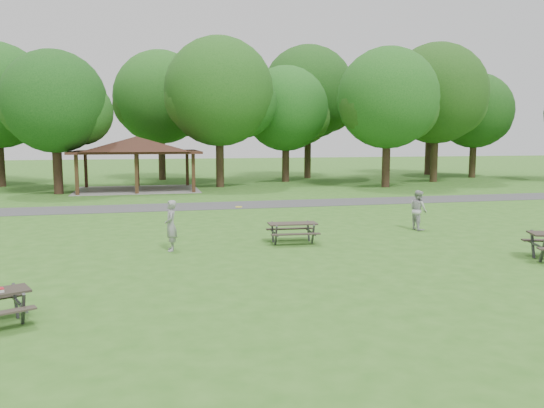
% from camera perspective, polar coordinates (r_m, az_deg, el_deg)
% --- Properties ---
extents(ground, '(160.00, 160.00, 0.00)m').
position_cam_1_polar(ground, '(15.24, -0.18, -6.80)').
color(ground, '#31671D').
rests_on(ground, ground).
extents(asphalt_path, '(120.00, 3.20, 0.02)m').
position_cam_1_polar(asphalt_path, '(28.83, -6.55, -0.19)').
color(asphalt_path, '#404042').
rests_on(asphalt_path, ground).
extents(pavilion, '(8.60, 7.01, 3.76)m').
position_cam_1_polar(pavilion, '(38.41, -14.39, 6.02)').
color(pavilion, '#372314').
rests_on(pavilion, ground).
extents(tree_row_d, '(6.93, 6.60, 9.27)m').
position_cam_1_polar(tree_row_d, '(37.39, -22.22, 9.85)').
color(tree_row_d, black).
rests_on(tree_row_d, ground).
extents(tree_row_e, '(8.40, 8.00, 11.02)m').
position_cam_1_polar(tree_row_e, '(39.92, -5.57, 11.59)').
color(tree_row_e, '#312115').
rests_on(tree_row_e, ground).
extents(tree_row_f, '(7.35, 7.00, 9.55)m').
position_cam_1_polar(tree_row_f, '(44.48, 1.60, 9.95)').
color(tree_row_f, '#332016').
rests_on(tree_row_f, ground).
extents(tree_row_g, '(7.77, 7.40, 10.25)m').
position_cam_1_polar(tree_row_g, '(40.48, 12.44, 10.75)').
color(tree_row_g, black).
rests_on(tree_row_g, ground).
extents(tree_row_h, '(8.61, 8.20, 11.37)m').
position_cam_1_polar(tree_row_h, '(46.43, 17.36, 10.98)').
color(tree_row_h, '#332516').
rests_on(tree_row_h, ground).
extents(tree_row_i, '(7.14, 6.80, 9.52)m').
position_cam_1_polar(tree_row_i, '(52.52, 21.04, 9.13)').
color(tree_row_i, '#312315').
rests_on(tree_row_i, ground).
extents(tree_deep_b, '(8.40, 8.00, 11.13)m').
position_cam_1_polar(tree_deep_b, '(47.55, -11.79, 10.88)').
color(tree_deep_b, black).
rests_on(tree_deep_b, ground).
extents(tree_deep_c, '(8.82, 8.40, 11.90)m').
position_cam_1_polar(tree_deep_c, '(48.77, 4.02, 11.57)').
color(tree_deep_c, '#302115').
rests_on(tree_deep_c, ground).
extents(tree_deep_d, '(8.40, 8.00, 11.27)m').
position_cam_1_polar(tree_deep_d, '(55.34, 16.70, 10.33)').
color(tree_deep_d, black).
rests_on(tree_deep_d, ground).
extents(picnic_table_middle, '(1.78, 1.47, 0.74)m').
position_cam_1_polar(picnic_table_middle, '(18.58, 2.22, -2.56)').
color(picnic_table_middle, '#322A24').
rests_on(picnic_table_middle, ground).
extents(frisbee_in_flight, '(0.27, 0.27, 0.02)m').
position_cam_1_polar(frisbee_in_flight, '(18.14, -3.60, -0.31)').
color(frisbee_in_flight, yellow).
rests_on(frisbee_in_flight, ground).
extents(frisbee_thrower, '(0.42, 0.62, 1.66)m').
position_cam_1_polar(frisbee_thrower, '(17.56, -10.82, -2.29)').
color(frisbee_thrower, gray).
rests_on(frisbee_thrower, ground).
extents(frisbee_catcher, '(0.67, 0.82, 1.60)m').
position_cam_1_polar(frisbee_catcher, '(21.95, 15.46, -0.63)').
color(frisbee_catcher, '#AFAFB1').
rests_on(frisbee_catcher, ground).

